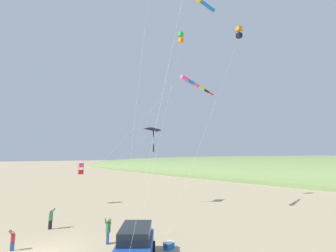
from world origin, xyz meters
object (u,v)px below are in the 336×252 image
at_px(kite_box_long_streamer_right, 239,32).
at_px(kite_delta_red_high_left, 153,130).
at_px(person_adult_flyer, 108,229).
at_px(cooler_box, 169,245).
at_px(person_bystander_far, 13,239).
at_px(kite_box_long_streamer_left, 180,38).
at_px(kite_windsock_rainbow_low_near, 194,84).
at_px(parked_car, 135,245).
at_px(person_child_green_jacket, 51,218).
at_px(kite_box_white_trailing, 81,169).

distance_m(kite_box_long_streamer_right, kite_delta_red_high_left, 15.63).
bearing_deg(person_adult_flyer, kite_delta_red_high_left, 36.71).
xyz_separation_m(cooler_box, person_bystander_far, (-7.27, 6.26, 0.45)).
height_order(kite_box_long_streamer_left, kite_box_long_streamer_right, kite_box_long_streamer_left).
height_order(kite_box_long_streamer_right, kite_windsock_rainbow_low_near, kite_box_long_streamer_right).
bearing_deg(person_adult_flyer, parked_car, -94.02).
relative_size(person_child_green_jacket, kite_box_long_streamer_right, 0.07).
bearing_deg(person_child_green_jacket, kite_box_long_streamer_left, -0.34).
relative_size(kite_box_long_streamer_left, kite_delta_red_high_left, 1.73).
distance_m(person_child_green_jacket, kite_box_white_trailing, 9.50).
relative_size(person_adult_flyer, kite_delta_red_high_left, 0.13).
distance_m(person_bystander_far, kite_delta_red_high_left, 16.86).
distance_m(person_adult_flyer, kite_box_white_trailing, 13.91).
height_order(parked_car, person_adult_flyer, parked_car).
relative_size(kite_box_long_streamer_left, kite_box_long_streamer_right, 1.06).
distance_m(kite_box_long_streamer_right, kite_box_white_trailing, 25.22).
bearing_deg(kite_windsock_rainbow_low_near, person_bystander_far, 174.85).
height_order(person_child_green_jacket, kite_windsock_rainbow_low_near, kite_windsock_rainbow_low_near).
xyz_separation_m(cooler_box, kite_delta_red_high_left, (6.87, 10.25, 8.74)).
height_order(person_child_green_jacket, kite_box_long_streamer_right, kite_box_long_streamer_right).
distance_m(parked_car, person_bystander_far, 7.94).
bearing_deg(kite_windsock_rainbow_low_near, kite_box_long_streamer_right, -31.16).
distance_m(person_child_green_jacket, person_bystander_far, 4.07).
height_order(person_adult_flyer, kite_box_long_streamer_right, kite_box_long_streamer_right).
bearing_deg(kite_box_long_streamer_left, kite_box_white_trailing, 143.00).
bearing_deg(kite_windsock_rainbow_low_near, cooler_box, -149.54).
bearing_deg(kite_box_long_streamer_left, cooler_box, -139.24).
bearing_deg(person_adult_flyer, person_child_green_jacket, 108.44).
bearing_deg(parked_car, person_adult_flyer, 85.98).
xyz_separation_m(parked_car, kite_windsock_rainbow_low_near, (10.96, 5.08, 12.77)).
relative_size(cooler_box, person_adult_flyer, 0.37).
distance_m(parked_car, kite_box_white_trailing, 17.32).
height_order(kite_box_long_streamer_right, kite_box_white_trailing, kite_box_long_streamer_right).
height_order(parked_car, kite_windsock_rainbow_low_near, kite_windsock_rainbow_low_near).
bearing_deg(kite_delta_red_high_left, kite_windsock_rainbow_low_near, -75.36).
height_order(person_bystander_far, kite_delta_red_high_left, kite_delta_red_high_left).
bearing_deg(person_child_green_jacket, kite_box_long_streamer_right, -22.41).
height_order(parked_car, person_child_green_jacket, parked_car).
xyz_separation_m(kite_box_long_streamer_right, kite_delta_red_high_left, (-6.35, 8.37, -11.57)).
distance_m(kite_box_long_streamer_left, kite_windsock_rainbow_low_near, 9.38).
distance_m(parked_car, kite_delta_red_high_left, 16.27).
height_order(person_bystander_far, kite_windsock_rainbow_low_near, kite_windsock_rainbow_low_near).
xyz_separation_m(cooler_box, kite_box_long_streamer_right, (13.21, 1.88, 20.31)).
relative_size(person_adult_flyer, kite_box_white_trailing, 0.14).
xyz_separation_m(kite_delta_red_high_left, kite_box_white_trailing, (-6.22, 6.21, -4.72)).
height_order(person_bystander_far, kite_box_long_streamer_left, kite_box_long_streamer_left).
height_order(kite_box_long_streamer_left, kite_box_white_trailing, kite_box_long_streamer_left).
relative_size(parked_car, person_bystander_far, 3.66).
bearing_deg(parked_car, kite_box_long_streamer_left, 35.08).
bearing_deg(parked_car, kite_windsock_rainbow_low_near, 24.85).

